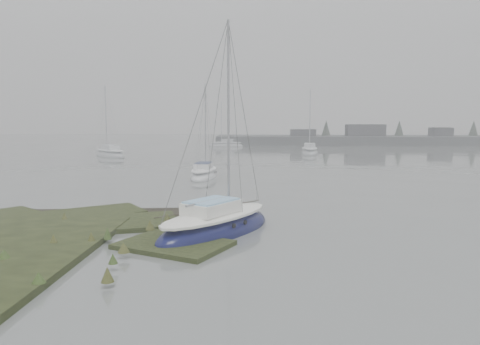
# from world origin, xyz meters

# --- Properties ---
(ground) EXTENTS (160.00, 160.00, 0.00)m
(ground) POSITION_xyz_m (0.00, 30.00, 0.00)
(ground) COLOR slate
(ground) RESTS_ON ground
(far_shoreline) EXTENTS (60.00, 8.00, 4.15)m
(far_shoreline) POSITION_xyz_m (26.84, 61.90, 0.85)
(far_shoreline) COLOR #4C4F51
(far_shoreline) RESTS_ON ground
(sailboat_main) EXTENTS (4.98, 6.16, 8.55)m
(sailboat_main) POSITION_xyz_m (1.73, 1.34, 0.26)
(sailboat_main) COLOR #0C0F3B
(sailboat_main) RESTS_ON ground
(sailboat_white) EXTENTS (2.04, 5.27, 7.29)m
(sailboat_white) POSITION_xyz_m (-0.78, 17.80, 0.23)
(sailboat_white) COLOR silver
(sailboat_white) RESTS_ON ground
(sailboat_far_a) EXTENTS (5.56, 5.76, 8.51)m
(sailboat_far_a) POSITION_xyz_m (-13.69, 36.00, 0.26)
(sailboat_far_a) COLOR #A2A6AA
(sailboat_far_a) RESTS_ON ground
(sailboat_far_b) EXTENTS (2.31, 6.04, 8.37)m
(sailboat_far_b) POSITION_xyz_m (9.11, 40.96, 0.26)
(sailboat_far_b) COLOR #9EA2A7
(sailboat_far_b) RESTS_ON ground
(sailboat_far_c) EXTENTS (5.20, 1.93, 7.24)m
(sailboat_far_c) POSITION_xyz_m (-2.12, 54.99, 0.22)
(sailboat_far_c) COLOR #AAAEB4
(sailboat_far_c) RESTS_ON ground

